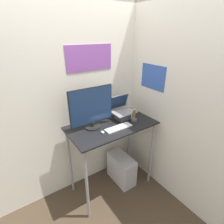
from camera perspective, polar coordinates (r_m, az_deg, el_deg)
ground_plane at (r=2.77m, az=3.90°, el=-26.51°), size 12.00×12.00×0.00m
wall_back at (r=2.47m, az=-5.20°, el=4.35°), size 6.00×0.06×2.60m
wall_side_right at (r=2.38m, az=17.39°, el=2.44°), size 0.06×6.00×2.60m
desk at (r=2.34m, az=-0.09°, el=-7.47°), size 1.14×0.61×1.06m
laptop at (r=2.41m, az=3.61°, el=-0.11°), size 0.32×0.28×0.31m
monitor at (r=2.11m, az=-6.63°, el=0.93°), size 0.57×0.20×0.52m
keyboard at (r=2.18m, az=2.15°, el=-5.11°), size 0.36×0.11×0.02m
mouse at (r=2.08m, az=-3.10°, el=-6.59°), size 0.04×0.06×0.03m
cell_phone at (r=2.37m, az=7.15°, el=-1.93°), size 0.08×0.08×0.17m
computer_tower at (r=2.86m, az=3.11°, el=-17.99°), size 0.23×0.47×0.44m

